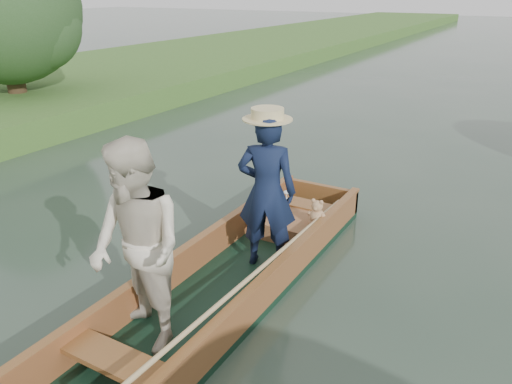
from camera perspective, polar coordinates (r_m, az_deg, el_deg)
The scene contains 2 objects.
ground at distance 5.44m, azimuth -3.23°, elevation -11.41°, with size 120.00×120.00×0.00m, color #283D30.
punt at distance 4.92m, azimuth -5.44°, elevation -5.97°, with size 1.26×5.00×1.95m.
Camera 1 is at (2.52, -3.76, 3.02)m, focal length 35.00 mm.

